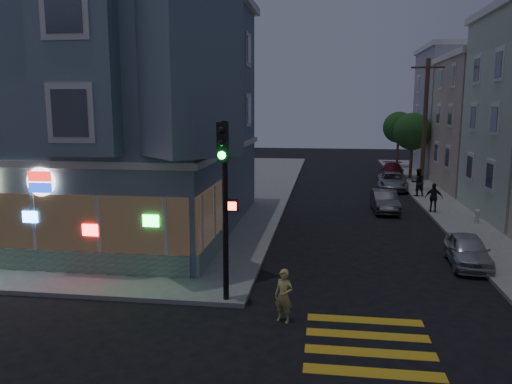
% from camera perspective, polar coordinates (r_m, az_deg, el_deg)
% --- Properties ---
extents(ground, '(120.00, 120.00, 0.00)m').
position_cam_1_polar(ground, '(14.34, -15.07, -15.18)').
color(ground, black).
rests_on(ground, ground).
extents(sidewalk_nw, '(33.00, 42.00, 0.15)m').
position_cam_1_polar(sidewalk_nw, '(40.09, -20.07, 0.74)').
color(sidewalk_nw, gray).
rests_on(sidewalk_nw, ground).
extents(corner_building, '(14.60, 14.60, 11.40)m').
position_cam_1_polar(corner_building, '(25.53, -18.51, 8.95)').
color(corner_building, slate).
rests_on(corner_building, sidewalk_nw).
extents(row_house_d, '(12.00, 8.60, 10.50)m').
position_cam_1_polar(row_house_d, '(48.05, 25.47, 8.18)').
color(row_house_d, '#9893A2').
rests_on(row_house_d, sidewalk_ne).
extents(utility_pole, '(2.20, 0.30, 9.00)m').
position_cam_1_polar(utility_pole, '(36.54, 18.73, 7.44)').
color(utility_pole, '#4C3826').
rests_on(utility_pole, sidewalk_ne).
extents(street_tree_near, '(3.00, 3.00, 5.30)m').
position_cam_1_polar(street_tree_near, '(42.52, 17.46, 6.60)').
color(street_tree_near, '#4C3826').
rests_on(street_tree_near, sidewalk_ne).
extents(street_tree_far, '(3.00, 3.00, 5.30)m').
position_cam_1_polar(street_tree_far, '(50.42, 15.99, 7.11)').
color(street_tree_far, '#4C3826').
rests_on(street_tree_far, sidewalk_ne).
extents(running_child, '(0.65, 0.55, 1.51)m').
position_cam_1_polar(running_child, '(14.22, 3.20, -11.75)').
color(running_child, '#D4CA6C').
rests_on(running_child, ground).
extents(pedestrian_a, '(1.01, 0.87, 1.81)m').
position_cam_1_polar(pedestrian_a, '(34.29, 18.00, 1.07)').
color(pedestrian_a, black).
rests_on(pedestrian_a, sidewalk_ne).
extents(pedestrian_b, '(1.00, 0.56, 1.61)m').
position_cam_1_polar(pedestrian_b, '(29.38, 19.66, -0.62)').
color(pedestrian_b, '#242028').
rests_on(pedestrian_b, sidewalk_ne).
extents(parked_car_a, '(1.62, 3.56, 1.19)m').
position_cam_1_polar(parked_car_a, '(20.58, 23.03, -6.16)').
color(parked_car_a, '#B5B8BD').
rests_on(parked_car_a, ground).
extents(parked_car_b, '(1.41, 3.78, 1.23)m').
position_cam_1_polar(parked_car_b, '(29.42, 14.48, -1.01)').
color(parked_car_b, '#393B3E').
rests_on(parked_car_b, ground).
extents(parked_car_c, '(2.44, 4.75, 1.32)m').
position_cam_1_polar(parked_car_c, '(42.39, 15.27, 2.25)').
color(parked_car_c, maroon).
rests_on(parked_car_c, ground).
extents(parked_car_d, '(2.52, 4.68, 1.25)m').
position_cam_1_polar(parked_car_d, '(37.20, 15.33, 1.18)').
color(parked_car_d, gray).
rests_on(parked_car_d, ground).
extents(traffic_signal, '(0.65, 0.60, 5.40)m').
position_cam_1_polar(traffic_signal, '(14.53, -3.60, 1.18)').
color(traffic_signal, black).
rests_on(traffic_signal, sidewalk_nw).
extents(fire_hydrant, '(0.41, 0.24, 0.71)m').
position_cam_1_polar(fire_hydrant, '(27.44, 23.96, -2.51)').
color(fire_hydrant, silver).
rests_on(fire_hydrant, sidewalk_ne).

